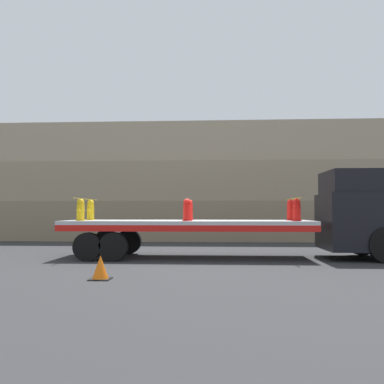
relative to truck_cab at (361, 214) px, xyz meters
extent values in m
plane|color=#2D2D30|center=(-5.81, 0.00, -1.48)|extent=(120.00, 120.00, 0.00)
cube|color=#84755B|center=(-5.81, 8.87, -0.42)|extent=(60.00, 3.00, 2.12)
cube|color=gray|center=(-5.81, 9.02, 1.70)|extent=(60.00, 3.00, 2.12)
cube|color=tan|center=(-5.81, 9.17, 3.82)|extent=(60.00, 3.00, 2.12)
cube|color=black|center=(-0.06, 0.00, -0.25)|extent=(2.43, 2.40, 1.86)
cube|color=black|center=(-0.30, 0.00, 1.07)|extent=(1.70, 2.21, 0.76)
cube|color=black|center=(0.61, 0.00, 0.13)|extent=(0.97, 2.12, 1.04)
cylinder|color=black|center=(0.36, 1.14, -0.93)|extent=(1.11, 0.28, 1.11)
cube|color=#B2B2B7|center=(-5.81, 0.00, -0.28)|extent=(8.35, 2.55, 0.12)
cube|color=red|center=(-5.81, -1.24, -0.44)|extent=(8.35, 0.08, 0.20)
cube|color=red|center=(-5.81, 1.24, -0.44)|extent=(8.35, 0.08, 0.20)
cylinder|color=black|center=(-8.11, -1.17, -1.03)|extent=(0.91, 0.30, 0.91)
cylinder|color=black|center=(-8.11, 1.17, -1.03)|extent=(0.91, 0.30, 0.91)
cylinder|color=black|center=(-8.94, -1.17, -1.03)|extent=(0.91, 0.30, 0.91)
cylinder|color=black|center=(-8.94, 1.17, -1.03)|extent=(0.91, 0.30, 0.91)
cylinder|color=gold|center=(-9.39, -0.56, -0.20)|extent=(0.32, 0.32, 0.03)
cylinder|color=gold|center=(-9.39, -0.56, 0.07)|extent=(0.25, 0.25, 0.56)
sphere|color=gold|center=(-9.39, -0.56, 0.40)|extent=(0.24, 0.24, 0.24)
cylinder|color=gold|center=(-9.39, -0.76, 0.13)|extent=(0.11, 0.15, 0.11)
cylinder|color=gold|center=(-9.39, -0.36, 0.13)|extent=(0.11, 0.15, 0.11)
cylinder|color=gold|center=(-9.39, 0.56, -0.20)|extent=(0.32, 0.32, 0.03)
cylinder|color=gold|center=(-9.39, 0.56, 0.07)|extent=(0.25, 0.25, 0.56)
sphere|color=gold|center=(-9.39, 0.56, 0.40)|extent=(0.24, 0.24, 0.24)
cylinder|color=gold|center=(-9.39, 0.36, 0.13)|extent=(0.11, 0.15, 0.11)
cylinder|color=gold|center=(-9.39, 0.76, 0.13)|extent=(0.11, 0.15, 0.11)
cylinder|color=red|center=(-5.81, -0.56, -0.20)|extent=(0.32, 0.32, 0.03)
cylinder|color=red|center=(-5.81, -0.56, 0.07)|extent=(0.25, 0.25, 0.56)
sphere|color=red|center=(-5.81, -0.56, 0.40)|extent=(0.24, 0.24, 0.24)
cylinder|color=red|center=(-5.81, -0.76, 0.13)|extent=(0.11, 0.15, 0.11)
cylinder|color=red|center=(-5.81, -0.36, 0.13)|extent=(0.11, 0.15, 0.11)
cylinder|color=red|center=(-5.81, 0.56, -0.20)|extent=(0.32, 0.32, 0.03)
cylinder|color=red|center=(-5.81, 0.56, 0.07)|extent=(0.25, 0.25, 0.56)
sphere|color=red|center=(-5.81, 0.56, 0.40)|extent=(0.24, 0.24, 0.24)
cylinder|color=red|center=(-5.81, 0.36, 0.13)|extent=(0.11, 0.15, 0.11)
cylinder|color=red|center=(-5.81, 0.76, 0.13)|extent=(0.11, 0.15, 0.11)
cylinder|color=red|center=(-2.24, -0.56, -0.20)|extent=(0.32, 0.32, 0.03)
cylinder|color=red|center=(-2.24, -0.56, 0.07)|extent=(0.25, 0.25, 0.56)
sphere|color=red|center=(-2.24, -0.56, 0.40)|extent=(0.24, 0.24, 0.24)
cylinder|color=red|center=(-2.24, -0.76, 0.13)|extent=(0.11, 0.15, 0.11)
cylinder|color=red|center=(-2.24, -0.36, 0.13)|extent=(0.11, 0.15, 0.11)
cylinder|color=red|center=(-2.24, 0.56, -0.20)|extent=(0.32, 0.32, 0.03)
cylinder|color=red|center=(-2.24, 0.56, 0.07)|extent=(0.25, 0.25, 0.56)
sphere|color=red|center=(-2.24, 0.56, 0.40)|extent=(0.24, 0.24, 0.24)
cylinder|color=red|center=(-2.24, 0.36, 0.13)|extent=(0.11, 0.15, 0.11)
cylinder|color=red|center=(-2.24, 0.76, 0.13)|extent=(0.11, 0.15, 0.11)
cube|color=yellow|center=(-9.39, 0.00, 0.53)|extent=(0.05, 2.75, 0.01)
cube|color=yellow|center=(-2.24, 0.00, 0.53)|extent=(0.05, 2.75, 0.01)
cube|color=black|center=(-7.54, -4.78, -1.47)|extent=(0.48, 0.48, 0.03)
cone|color=orange|center=(-7.54, -4.78, -1.19)|extent=(0.37, 0.37, 0.53)
camera|label=1|loc=(-4.83, -14.62, 0.10)|focal=40.00mm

